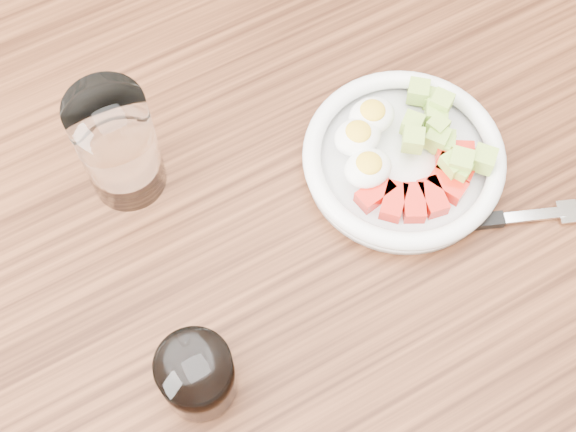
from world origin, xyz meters
name	(u,v)px	position (x,y,z in m)	size (l,w,h in m)	color
ground	(295,405)	(0.00, 0.00, 0.00)	(4.00, 4.00, 0.00)	brown
dining_table	(301,272)	(0.00, 0.00, 0.67)	(1.50, 0.90, 0.77)	brown
bowl	(403,157)	(0.12, 0.02, 0.79)	(0.20, 0.20, 0.05)	white
fork	(481,221)	(0.15, -0.07, 0.77)	(0.20, 0.09, 0.01)	black
water_glass	(118,146)	(-0.12, 0.13, 0.83)	(0.07, 0.07, 0.13)	white
coffee_glass	(197,376)	(-0.15, -0.08, 0.81)	(0.06, 0.06, 0.07)	white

